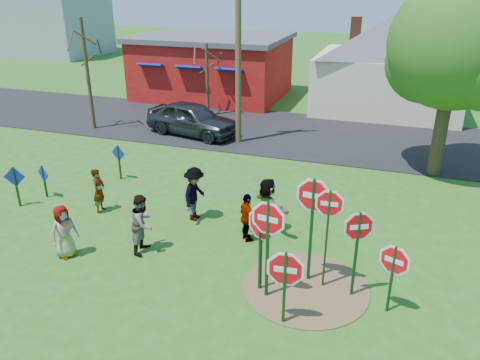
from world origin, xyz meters
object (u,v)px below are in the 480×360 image
object	(u,v)px
suv	(192,119)
utility_pole	(238,44)
stop_sign_b	(329,214)
stop_sign_c	(313,207)
person_a	(64,231)
leafy_tree	(458,51)
stop_sign_a	(261,232)
person_b	(99,190)
stop_sign_d	(358,234)

from	to	relation	value
suv	utility_pole	world-z (taller)	utility_pole
stop_sign_b	stop_sign_c	world-z (taller)	stop_sign_c
person_a	leafy_tree	size ratio (longest dim) A/B	0.21
stop_sign_a	person_b	bearing A→B (deg)	-172.89
person_a	person_b	xyz separation A→B (m)	(-0.69, 2.69, -0.02)
stop_sign_d	person_b	world-z (taller)	stop_sign_d
stop_sign_a	person_b	world-z (taller)	stop_sign_a
stop_sign_c	suv	distance (m)	12.97
stop_sign_a	utility_pole	xyz separation A→B (m)	(-4.21, 10.73, 2.91)
person_a	person_b	world-z (taller)	person_a
person_b	suv	bearing A→B (deg)	-7.18
utility_pole	stop_sign_c	bearing A→B (deg)	-61.96
stop_sign_c	utility_pole	bearing A→B (deg)	124.43
utility_pole	leafy_tree	world-z (taller)	utility_pole
stop_sign_a	stop_sign_c	size ratio (longest dim) A/B	0.80
stop_sign_b	leafy_tree	size ratio (longest dim) A/B	0.38
person_b	suv	world-z (taller)	suv
stop_sign_d	person_b	distance (m)	8.79
stop_sign_a	person_a	size ratio (longest dim) A/B	1.54
stop_sign_b	suv	xyz separation A→B (m)	(-8.23, 10.44, -1.21)
stop_sign_a	suv	world-z (taller)	stop_sign_a
stop_sign_a	stop_sign_d	xyz separation A→B (m)	(2.23, 0.49, 0.10)
stop_sign_c	person_a	world-z (taller)	stop_sign_c
stop_sign_a	person_a	bearing A→B (deg)	-149.16
suv	leafy_tree	bearing A→B (deg)	-86.06
person_a	utility_pole	size ratio (longest dim) A/B	0.18
leafy_tree	stop_sign_c	bearing A→B (deg)	-112.05
suv	stop_sign_a	bearing A→B (deg)	-136.63
stop_sign_b	person_a	distance (m)	7.25
stop_sign_c	utility_pole	distance (m)	11.51
stop_sign_d	person_a	xyz separation A→B (m)	(-7.82, -0.73, -0.96)
stop_sign_c	leafy_tree	bearing A→B (deg)	74.34
stop_sign_d	leafy_tree	bearing A→B (deg)	48.95
stop_sign_a	person_b	size ratio (longest dim) A/B	1.58
stop_sign_a	suv	distance (m)	12.99
utility_pole	person_a	bearing A→B (deg)	-97.20
person_b	utility_pole	xyz separation A→B (m)	(2.08, 8.29, 3.80)
stop_sign_c	suv	world-z (taller)	stop_sign_c
stop_sign_c	suv	size ratio (longest dim) A/B	0.64
stop_sign_a	utility_pole	bearing A→B (deg)	139.75
stop_sign_b	utility_pole	world-z (taller)	utility_pole
person_b	leafy_tree	xyz separation A→B (m)	(10.88, 7.02, 4.05)
stop_sign_c	leafy_tree	distance (m)	9.73
stop_sign_d	suv	xyz separation A→B (m)	(-8.96, 10.59, -0.90)
leafy_tree	utility_pole	bearing A→B (deg)	171.82
stop_sign_d	suv	world-z (taller)	stop_sign_d
stop_sign_a	suv	bearing A→B (deg)	149.65
utility_pole	stop_sign_d	bearing A→B (deg)	-57.86
stop_sign_a	stop_sign_b	bearing A→B (deg)	51.41
stop_sign_a	stop_sign_c	bearing A→B (deg)	64.83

